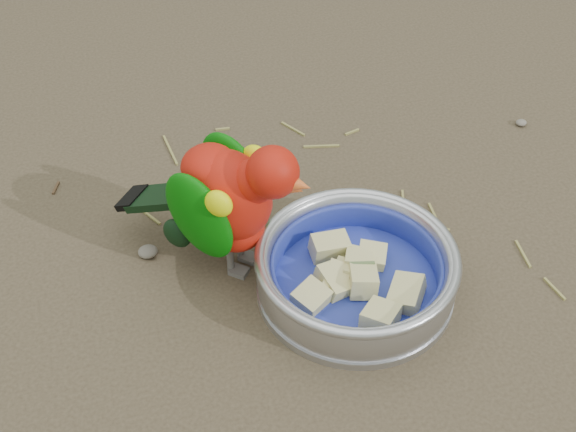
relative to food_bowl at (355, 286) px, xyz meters
name	(u,v)px	position (x,y,z in m)	size (l,w,h in m)	color
ground	(405,339)	(0.03, -0.08, -0.01)	(60.00, 60.00, 0.00)	#493D2C
food_bowl	(355,286)	(0.00, 0.00, 0.00)	(0.23, 0.23, 0.02)	#B2B2BA
bowl_wall	(356,268)	(0.00, 0.00, 0.03)	(0.23, 0.23, 0.04)	#B2B2BA
fruit_wedges	(356,273)	(0.00, 0.00, 0.02)	(0.14, 0.14, 0.03)	#D6CF86
lory_parrot	(229,206)	(-0.13, 0.08, 0.08)	(0.11, 0.23, 0.18)	#B4170A
ground_debris	(396,338)	(0.02, -0.08, -0.01)	(0.90, 0.80, 0.01)	olive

